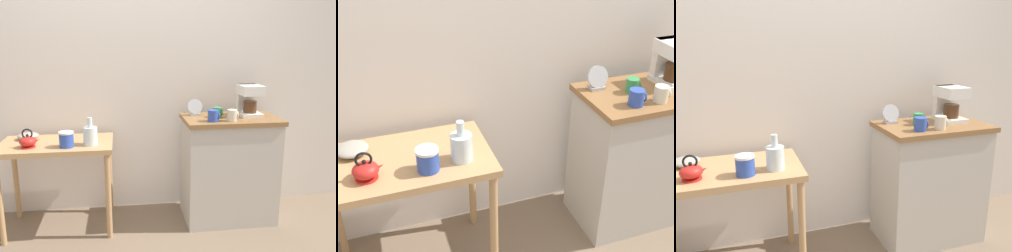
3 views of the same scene
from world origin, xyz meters
The scene contains 12 objects.
back_wall centered at (0.10, 0.40, 1.40)m, with size 4.40×0.10×2.80m, color silver.
wooden_table centered at (-0.66, 0.02, 0.63)m, with size 0.89×0.53×0.74m.
kitchen_counter centered at (0.76, 0.00, 0.45)m, with size 0.79×0.48×0.91m.
bowl_stoneware centered at (-0.90, 0.15, 0.77)m, with size 0.17×0.17×0.05m.
teakettle centered at (-0.85, -0.09, 0.78)m, with size 0.15×0.13×0.15m.
glass_carafe_vase centered at (-0.38, -0.08, 0.81)m, with size 0.11×0.11×0.22m.
canister_enamel centered at (-0.56, -0.12, 0.80)m, with size 0.11×0.11×0.12m.
coffee_maker centered at (0.94, 0.06, 1.05)m, with size 0.18×0.22×0.26m.
mug_tall_green centered at (0.65, 0.02, 0.95)m, with size 0.08×0.07×0.08m.
mug_blue centered at (0.58, -0.13, 0.95)m, with size 0.09×0.08×0.09m.
mug_small_cream centered at (0.73, -0.14, 0.95)m, with size 0.09×0.08×0.09m.
table_clock centered at (0.48, 0.12, 0.97)m, with size 0.13×0.06×0.14m.
Camera 3 is at (-0.60, -1.99, 1.49)m, focal length 35.32 mm.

